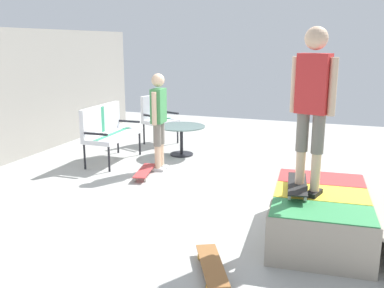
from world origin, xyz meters
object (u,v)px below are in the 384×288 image
(skate_ramp, at_px, (323,215))
(person_skater, at_px, (312,99))
(person_watching, at_px, (159,115))
(skateboard_on_ramp, at_px, (297,184))
(patio_chair_near_house, at_px, (157,115))
(patio_table, at_px, (181,134))
(skateboard_spare, at_px, (212,265))
(patio_bench, at_px, (107,128))
(skateboard_by_bench, at_px, (145,171))

(skate_ramp, distance_m, person_skater, 1.31)
(person_watching, distance_m, skateboard_on_ramp, 3.12)
(patio_chair_near_house, distance_m, patio_table, 1.17)
(person_skater, xyz_separation_m, skateboard_spare, (-1.05, 0.74, -1.47))
(patio_chair_near_house, xyz_separation_m, skateboard_spare, (-4.74, -2.67, -0.53))
(patio_bench, height_order, person_watching, person_watching)
(person_skater, bearing_deg, patio_chair_near_house, 42.82)
(skate_ramp, height_order, patio_chair_near_house, patio_chair_near_house)
(skate_ramp, height_order, patio_table, patio_table)
(patio_bench, height_order, person_skater, person_skater)
(patio_table, xyz_separation_m, person_skater, (-2.91, -2.56, 1.15))
(patio_bench, xyz_separation_m, skateboard_spare, (-3.12, -2.92, -0.53))
(patio_table, relative_size, skateboard_by_bench, 1.09)
(skateboard_spare, distance_m, skateboard_on_ramp, 1.36)
(patio_bench, relative_size, patio_chair_near_house, 1.23)
(skate_ramp, bearing_deg, skateboard_spare, 140.86)
(person_skater, distance_m, skateboard_by_bench, 3.37)
(patio_bench, height_order, patio_chair_near_house, same)
(person_watching, bearing_deg, skateboard_by_bench, 169.99)
(person_skater, bearing_deg, patio_bench, 60.59)
(skateboard_by_bench, bearing_deg, skate_ramp, -115.79)
(skateboard_by_bench, bearing_deg, patio_table, -3.55)
(patio_table, height_order, person_skater, person_skater)
(patio_table, xyz_separation_m, skateboard_by_bench, (-1.45, 0.09, -0.32))
(patio_table, height_order, skateboard_on_ramp, skateboard_on_ramp)
(skateboard_by_bench, relative_size, skateboard_spare, 1.02)
(patio_chair_near_house, relative_size, skateboard_by_bench, 1.24)
(person_skater, relative_size, skateboard_by_bench, 2.13)
(patio_table, bearing_deg, skate_ramp, -135.72)
(person_watching, height_order, skateboard_on_ramp, person_watching)
(skate_ramp, distance_m, skateboard_spare, 1.49)
(patio_chair_near_house, bearing_deg, skateboard_on_ramp, -137.88)
(skate_ramp, xyz_separation_m, skateboard_on_ramp, (-0.07, 0.29, 0.35))
(patio_table, bearing_deg, skateboard_by_bench, 176.45)
(skateboard_spare, bearing_deg, person_watching, 31.85)
(patio_table, relative_size, person_watching, 0.55)
(skateboard_by_bench, bearing_deg, skateboard_spare, -142.89)
(patio_chair_near_house, xyz_separation_m, patio_table, (-0.77, -0.85, -0.21))
(patio_bench, distance_m, patio_chair_near_house, 1.64)
(person_watching, xyz_separation_m, skateboard_spare, (-2.95, -1.83, -0.85))
(skateboard_spare, bearing_deg, skate_ramp, -39.14)
(person_skater, xyz_separation_m, skateboard_by_bench, (1.47, 2.65, -1.47))
(skateboard_on_ramp, bearing_deg, patio_chair_near_house, 42.12)
(skateboard_by_bench, distance_m, skateboard_spare, 3.16)
(skateboard_on_ramp, bearing_deg, person_skater, -101.88)
(skate_ramp, height_order, patio_bench, patio_bench)
(patio_bench, xyz_separation_m, person_watching, (-0.17, -1.09, 0.32))
(patio_chair_near_house, relative_size, skateboard_on_ramp, 1.25)
(person_watching, bearing_deg, person_skater, -126.32)
(person_skater, bearing_deg, skate_ramp, -63.70)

